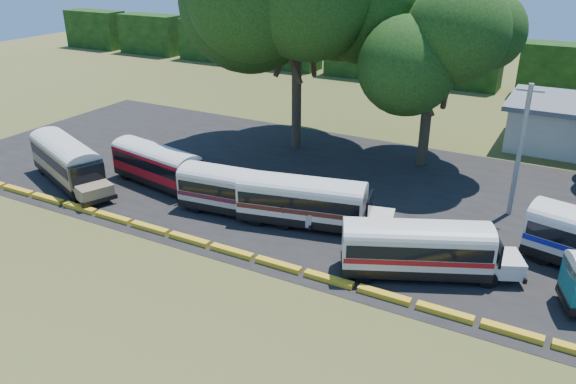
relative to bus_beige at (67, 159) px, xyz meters
The scene contains 11 objects.
ground 18.15m from the bus_beige, 12.69° to the right, with size 160.00×160.00×0.00m, color #394517.
asphalt_strip 20.36m from the bus_beige, 23.34° to the left, with size 64.00×24.00×0.02m, color black.
curb 17.94m from the bus_beige, ahead, with size 53.70×0.45×0.30m.
treeline_backdrop 47.44m from the bus_beige, 68.20° to the left, with size 130.00×4.00×6.00m.
bus_beige is the anchor object (origin of this frame).
bus_red 6.64m from the bus_beige, 25.24° to the left, with size 9.24×3.75×2.96m.
bus_cream_west 13.84m from the bus_beige, ahead, with size 9.45×3.27×3.04m.
bus_cream_east 18.24m from the bus_beige, ahead, with size 9.81×4.33×3.13m.
bus_white_red 25.92m from the bus_beige, ahead, with size 9.40×5.91×3.06m.
tree_center 27.94m from the bus_beige, 36.78° to the left, with size 9.64×9.64×13.34m.
utility_pole 30.77m from the bus_beige, 18.82° to the left, with size 1.60×0.30×8.52m.
Camera 1 is at (14.42, -21.70, 16.01)m, focal length 35.00 mm.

